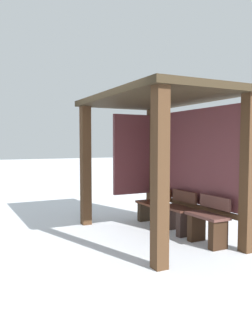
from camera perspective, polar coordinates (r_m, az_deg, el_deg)
name	(u,v)px	position (r m, az deg, el deg)	size (l,w,h in m)	color
ground_plane	(155,236)	(6.06, 4.78, -11.20)	(60.00, 60.00, 0.00)	silver
bus_shelter	(163,135)	(6.05, 6.10, 5.50)	(3.01, 1.83, 2.42)	#462E1B
bench_left_inside	(154,209)	(6.91, 4.64, -6.80)	(0.72, 0.42, 0.71)	#512818
bench_center_inside	(178,215)	(6.24, 8.58, -7.81)	(0.72, 0.37, 0.75)	#49281E
bench_right_inside	(208,224)	(5.61, 13.47, -9.09)	(0.72, 0.34, 0.77)	#55312B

